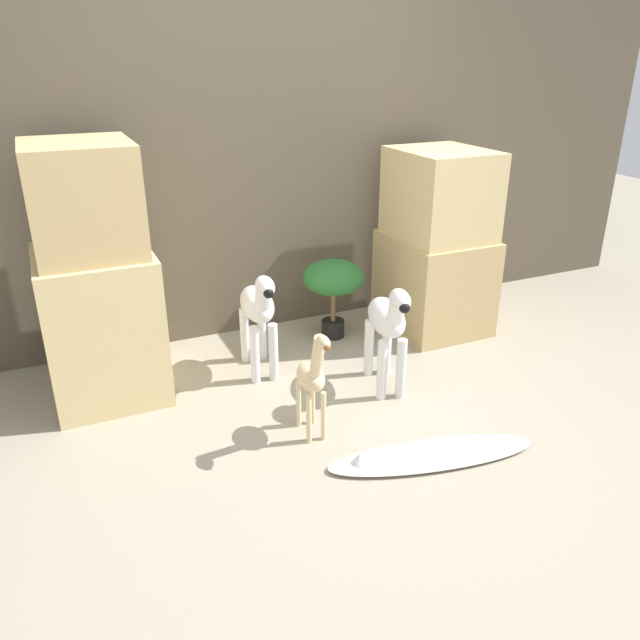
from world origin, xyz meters
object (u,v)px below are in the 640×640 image
Objects in this scene: potted_palm_front at (333,281)px; giraffe_figurine at (312,376)px; zebra_left at (258,310)px; surfboard at (430,455)px; zebra_right at (388,323)px.

giraffe_figurine is at bearing -120.37° from potted_palm_front.
zebra_left is 1.29m from surfboard.
surfboard is (0.43, -0.41, -0.32)m from giraffe_figurine.
potted_palm_front is at bearing 59.63° from giraffe_figurine.
potted_palm_front is at bearing 87.73° from zebra_right.
giraffe_figurine reaches higher than surfboard.
potted_palm_front reaches higher than surfboard.
zebra_left reaches higher than potted_palm_front.
zebra_left is at bearing -155.37° from potted_palm_front.
zebra_right is 1.09× the size of giraffe_figurine.
potted_palm_front is 0.50× the size of surfboard.
giraffe_figurine is 0.58× the size of surfboard.
potted_palm_front is at bearing 24.63° from zebra_left.
zebra_right is 0.75m from zebra_left.
zebra_left is 0.68m from potted_palm_front.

